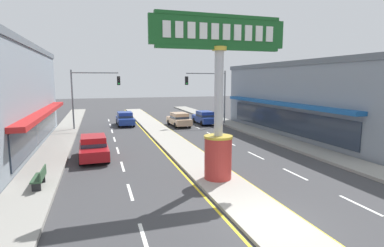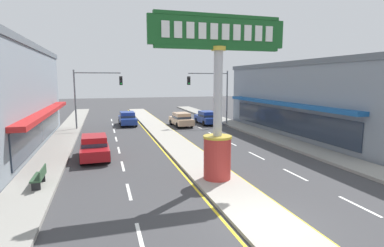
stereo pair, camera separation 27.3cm
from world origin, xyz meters
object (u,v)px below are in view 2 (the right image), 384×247
(traffic_light_left_side, at_px, (93,89))
(sedan_far_right_lane, at_px, (207,117))
(sedan_near_left_lane, at_px, (127,118))
(sedan_mid_left_lane, at_px, (181,119))
(district_sign, at_px, (218,106))
(street_bench, at_px, (40,176))
(storefront_right, at_px, (324,98))
(sedan_near_right_lane, at_px, (95,147))
(traffic_light_right_side, at_px, (213,88))

(traffic_light_left_side, relative_size, sedan_far_right_lane, 1.43)
(sedan_near_left_lane, xyz_separation_m, sedan_mid_left_lane, (5.74, -2.45, 0.00))
(district_sign, distance_m, street_bench, 9.24)
(sedan_far_right_lane, xyz_separation_m, sedan_near_left_lane, (-9.04, 1.78, 0.00))
(sedan_far_right_lane, relative_size, sedan_near_left_lane, 1.00)
(storefront_right, height_order, traffic_light_left_side, storefront_right)
(storefront_right, distance_m, sedan_mid_left_lane, 14.88)
(sedan_near_right_lane, relative_size, street_bench, 2.73)
(traffic_light_left_side, xyz_separation_m, sedan_mid_left_lane, (9.33, -0.29, -3.46))
(sedan_near_right_lane, bearing_deg, district_sign, -46.65)
(traffic_light_left_side, height_order, sedan_mid_left_lane, traffic_light_left_side)
(traffic_light_left_side, relative_size, sedan_near_left_lane, 1.43)
(street_bench, bearing_deg, sedan_near_right_lane, 65.76)
(district_sign, distance_m, traffic_light_left_side, 19.96)
(sedan_mid_left_lane, relative_size, street_bench, 2.74)
(traffic_light_left_side, xyz_separation_m, traffic_light_right_side, (12.91, -0.75, 0.00))
(storefront_right, bearing_deg, sedan_far_right_lane, 133.26)
(district_sign, distance_m, sedan_near_left_lane, 21.48)
(traffic_light_left_side, height_order, sedan_far_right_lane, traffic_light_left_side)
(sedan_near_right_lane, bearing_deg, sedan_near_left_lane, 77.19)
(sedan_near_left_lane, relative_size, street_bench, 2.70)
(storefront_right, distance_m, traffic_light_right_side, 11.61)
(sedan_mid_left_lane, xyz_separation_m, street_bench, (-11.42, -17.35, -0.14))
(district_sign, height_order, street_bench, district_sign)
(district_sign, xyz_separation_m, traffic_light_left_side, (-6.45, 18.89, 0.33))
(storefront_right, xyz_separation_m, sedan_near_left_lane, (-17.67, 10.95, -2.63))
(street_bench, bearing_deg, sedan_far_right_lane, 50.77)
(sedan_near_right_lane, relative_size, sedan_far_right_lane, 1.01)
(district_sign, height_order, sedan_near_right_lane, district_sign)
(traffic_light_left_side, height_order, sedan_near_right_lane, traffic_light_left_side)
(sedan_near_left_lane, bearing_deg, district_sign, -82.24)
(district_sign, relative_size, street_bench, 5.12)
(traffic_light_right_side, bearing_deg, sedan_near_left_lane, 162.63)
(sedan_near_right_lane, bearing_deg, traffic_light_left_side, 91.31)
(sedan_near_right_lane, distance_m, sedan_mid_left_lane, 15.08)
(district_sign, xyz_separation_m, traffic_light_right_side, (6.45, 18.14, 0.33))
(traffic_light_left_side, bearing_deg, sedan_far_right_lane, 1.77)
(traffic_light_left_side, height_order, street_bench, traffic_light_left_side)
(storefront_right, bearing_deg, street_bench, -159.22)
(sedan_far_right_lane, bearing_deg, sedan_near_right_lane, -134.09)
(sedan_mid_left_lane, distance_m, street_bench, 20.78)
(traffic_light_left_side, height_order, traffic_light_right_side, same)
(traffic_light_right_side, height_order, sedan_near_right_lane, traffic_light_right_side)
(sedan_far_right_lane, height_order, street_bench, sedan_far_right_lane)
(district_sign, distance_m, traffic_light_right_side, 19.25)
(sedan_mid_left_lane, bearing_deg, district_sign, -98.78)
(storefront_right, distance_m, street_bench, 25.13)
(sedan_far_right_lane, bearing_deg, street_bench, -129.23)
(sedan_near_left_lane, bearing_deg, street_bench, -106.01)
(storefront_right, xyz_separation_m, traffic_light_left_side, (-21.25, 8.78, 0.83))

